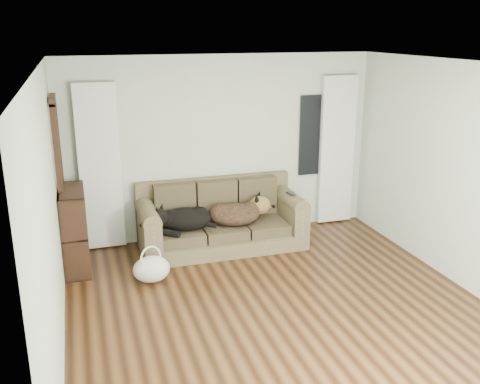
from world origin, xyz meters
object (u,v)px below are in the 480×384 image
object	(u,v)px
dog_shepherd	(237,214)
sofa	(222,216)
bookshelf	(74,231)
tote_bag	(151,269)
dog_black_lab	(183,220)

from	to	relation	value
dog_shepherd	sofa	bearing A→B (deg)	-6.44
sofa	bookshelf	size ratio (longest dim) A/B	2.15
tote_bag	sofa	bearing A→B (deg)	35.65
dog_black_lab	tote_bag	size ratio (longest dim) A/B	1.58
dog_shepherd	bookshelf	distance (m)	2.15
dog_shepherd	tote_bag	size ratio (longest dim) A/B	1.67
tote_bag	bookshelf	xyz separation A→B (m)	(-0.85, 0.67, 0.34)
dog_black_lab	dog_shepherd	distance (m)	0.76
sofa	dog_shepherd	distance (m)	0.22
sofa	dog_black_lab	xyz separation A→B (m)	(-0.56, -0.07, 0.03)
dog_black_lab	sofa	bearing A→B (deg)	20.75
sofa	dog_black_lab	distance (m)	0.57
sofa	tote_bag	size ratio (longest dim) A/B	5.06
dog_shepherd	tote_bag	bearing A→B (deg)	42.75
bookshelf	dog_black_lab	bearing A→B (deg)	-2.35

